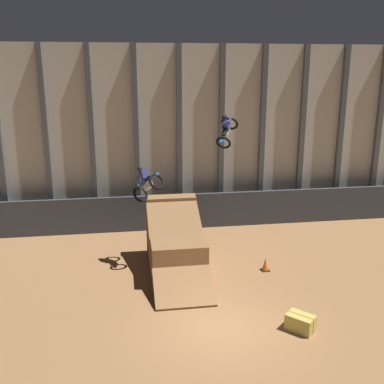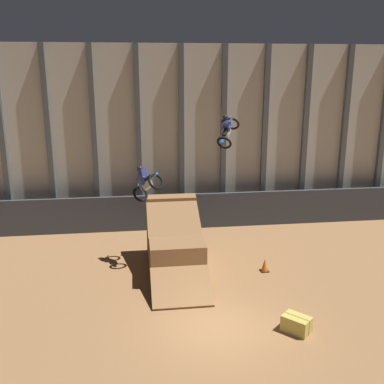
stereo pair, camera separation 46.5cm
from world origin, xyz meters
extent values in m
plane|color=#996B42|center=(0.00, 0.00, 0.00)|extent=(60.00, 60.00, 0.00)
cube|color=beige|center=(0.00, 11.26, 4.89)|extent=(32.00, 0.12, 9.78)
cube|color=#4C5156|center=(-7.02, 11.06, 4.89)|extent=(0.28, 0.28, 9.78)
cube|color=#4C5156|center=(-4.68, 11.06, 4.89)|extent=(0.28, 0.28, 9.78)
cube|color=#4C5156|center=(-2.34, 11.06, 4.89)|extent=(0.28, 0.28, 9.78)
cube|color=#4C5156|center=(0.00, 11.06, 4.89)|extent=(0.28, 0.28, 9.78)
cube|color=#4C5156|center=(2.34, 11.06, 4.89)|extent=(0.28, 0.28, 9.78)
cube|color=#4C5156|center=(4.68, 11.06, 4.89)|extent=(0.28, 0.28, 9.78)
cube|color=#4C5156|center=(7.02, 11.06, 4.89)|extent=(0.28, 0.28, 9.78)
cube|color=#4C5156|center=(9.35, 11.06, 4.89)|extent=(0.28, 0.28, 9.78)
cube|color=#4C5156|center=(11.69, 11.06, 4.89)|extent=(0.28, 0.28, 9.78)
cube|color=#383D47|center=(0.00, 9.98, 0.97)|extent=(31.36, 0.20, 1.94)
cube|color=olive|center=(-0.97, 4.95, 0.84)|extent=(2.26, 3.79, 1.67)
cube|color=olive|center=(-0.97, 6.60, 1.40)|extent=(2.31, 0.50, 2.79)
cube|color=#996B42|center=(-0.97, 4.14, 1.40)|extent=(2.31, 5.50, 2.97)
torus|color=black|center=(-2.37, 6.05, 3.13)|extent=(0.89, 0.83, 0.66)
torus|color=black|center=(-1.72, 5.10, 3.92)|extent=(0.89, 0.83, 0.66)
cube|color=#B7B7BC|center=(-2.06, 5.60, 3.65)|extent=(0.48, 0.59, 0.53)
cube|color=blue|center=(-2.21, 5.81, 3.72)|extent=(0.45, 0.52, 0.45)
cube|color=black|center=(-2.03, 5.54, 3.96)|extent=(0.43, 0.53, 0.42)
cube|color=blue|center=(-1.76, 5.15, 4.19)|extent=(0.30, 0.35, 0.25)
cylinder|color=#B7B7BC|center=(-2.37, 6.04, 3.43)|extent=(0.32, 0.44, 0.35)
cylinder|color=black|center=(-2.43, 6.12, 3.65)|extent=(0.27, 0.63, 0.04)
cube|color=navy|center=(-2.21, 5.81, 4.08)|extent=(0.41, 0.42, 0.53)
sphere|color=black|center=(-2.36, 6.03, 4.29)|extent=(0.42, 0.45, 0.36)
cylinder|color=navy|center=(-2.25, 5.66, 3.83)|extent=(0.23, 0.27, 0.43)
cylinder|color=navy|center=(-2.05, 5.80, 3.83)|extent=(0.23, 0.27, 0.43)
cylinder|color=navy|center=(-2.46, 5.89, 3.96)|extent=(0.27, 0.35, 0.47)
cylinder|color=navy|center=(-2.20, 6.07, 3.96)|extent=(0.27, 0.35, 0.47)
torus|color=black|center=(2.21, 8.33, 5.90)|extent=(0.88, 0.79, 0.67)
torus|color=black|center=(1.62, 7.32, 5.14)|extent=(0.88, 0.79, 0.67)
cube|color=#B7B7BC|center=(1.86, 7.73, 5.59)|extent=(0.45, 0.60, 0.52)
cube|color=blue|center=(1.88, 7.76, 5.85)|extent=(0.42, 0.53, 0.44)
cube|color=black|center=(1.70, 7.46, 5.65)|extent=(0.41, 0.54, 0.41)
cube|color=blue|center=(1.51, 7.12, 5.30)|extent=(0.29, 0.36, 0.25)
cylinder|color=#B7B7BC|center=(2.07, 8.09, 6.00)|extent=(0.13, 0.17, 0.55)
cylinder|color=black|center=(1.99, 7.95, 6.18)|extent=(0.33, 0.61, 0.04)
cube|color=navy|center=(1.71, 7.47, 5.99)|extent=(0.49, 0.57, 0.45)
sphere|color=black|center=(1.66, 7.40, 6.32)|extent=(0.41, 0.44, 0.36)
cylinder|color=navy|center=(1.70, 7.70, 5.81)|extent=(0.31, 0.42, 0.12)
cylinder|color=navy|center=(1.91, 7.58, 5.81)|extent=(0.31, 0.42, 0.12)
cylinder|color=navy|center=(1.67, 7.72, 6.14)|extent=(0.33, 0.49, 0.20)
cylinder|color=navy|center=(1.94, 7.56, 6.14)|extent=(0.33, 0.49, 0.20)
cube|color=black|center=(2.86, 4.12, 0.01)|extent=(0.36, 0.36, 0.03)
cone|color=orange|center=(2.86, 4.12, 0.31)|extent=(0.28, 0.28, 0.55)
cube|color=#CCB751|center=(2.59, -0.52, 0.28)|extent=(1.05, 1.07, 0.56)
cube|color=#996623|center=(2.59, -0.52, 0.28)|extent=(0.65, 0.69, 0.57)
camera|label=1|loc=(-3.03, -13.13, 8.51)|focal=42.00mm
camera|label=2|loc=(-2.57, -13.20, 8.51)|focal=42.00mm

